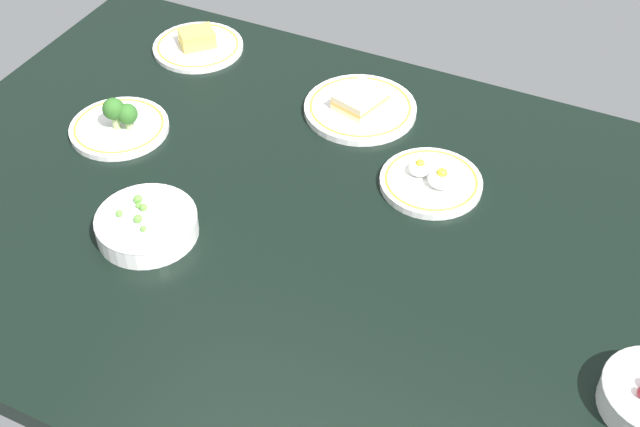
# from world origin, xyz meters

# --- Properties ---
(dining_table) EXTENTS (1.58, 1.06, 0.04)m
(dining_table) POSITION_xyz_m (0.00, 0.00, 0.02)
(dining_table) COLOR black
(dining_table) RESTS_ON ground
(plate_sandwich) EXTENTS (0.23, 0.23, 0.05)m
(plate_sandwich) POSITION_xyz_m (0.07, -0.32, 0.05)
(plate_sandwich) COLOR white
(plate_sandwich) RESTS_ON dining_table
(plate_cheese) EXTENTS (0.20, 0.20, 0.05)m
(plate_cheese) POSITION_xyz_m (0.48, -0.38, 0.05)
(plate_cheese) COLOR white
(plate_cheese) RESTS_ON dining_table
(plate_eggs) EXTENTS (0.19, 0.19, 0.05)m
(plate_eggs) POSITION_xyz_m (-0.14, -0.17, 0.05)
(plate_eggs) COLOR white
(plate_eggs) RESTS_ON dining_table
(bowl_peas) EXTENTS (0.17, 0.17, 0.05)m
(bowl_peas) POSITION_xyz_m (0.25, 0.15, 0.06)
(bowl_peas) COLOR white
(bowl_peas) RESTS_ON dining_table
(plate_broccoli) EXTENTS (0.19, 0.19, 0.08)m
(plate_broccoli) POSITION_xyz_m (0.46, -0.06, 0.06)
(plate_broccoli) COLOR white
(plate_broccoli) RESTS_ON dining_table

